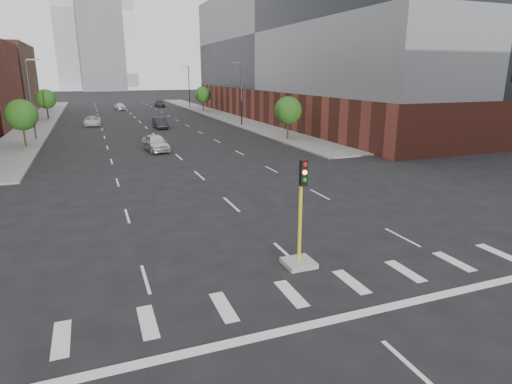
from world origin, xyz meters
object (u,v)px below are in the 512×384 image
car_near_left (156,143)px  car_mid_right (160,123)px  car_distant (120,107)px  car_far_left (92,121)px  median_traffic_signal (300,243)px  car_deep_right (160,104)px

car_near_left → car_mid_right: size_ratio=1.05×
car_near_left → car_distant: car_near_left is taller
car_mid_right → car_far_left: size_ratio=0.92×
median_traffic_signal → car_far_left: bearing=97.5°
car_near_left → car_distant: bearing=82.8°
car_mid_right → median_traffic_signal: bearing=-93.1°
car_near_left → car_mid_right: 18.61m
car_deep_right → car_mid_right: bearing=-97.0°
car_mid_right → car_deep_right: 40.65m
car_near_left → car_mid_right: car_near_left is taller
car_near_left → car_far_left: bearing=95.6°
median_traffic_signal → car_far_left: (-7.16, 54.23, -0.28)m
median_traffic_signal → car_near_left: size_ratio=0.91×
median_traffic_signal → car_distant: size_ratio=0.98×
car_mid_right → car_distant: size_ratio=1.02×
car_mid_right → car_far_left: 11.24m
car_far_left → car_distant: (5.82, 27.10, 0.08)m
car_distant → median_traffic_signal: bearing=-97.4°
median_traffic_signal → car_far_left: size_ratio=0.88×
median_traffic_signal → car_far_left: median_traffic_signal is taller
median_traffic_signal → car_deep_right: bearing=84.8°
car_near_left → car_far_left: (-5.66, 25.15, -0.13)m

